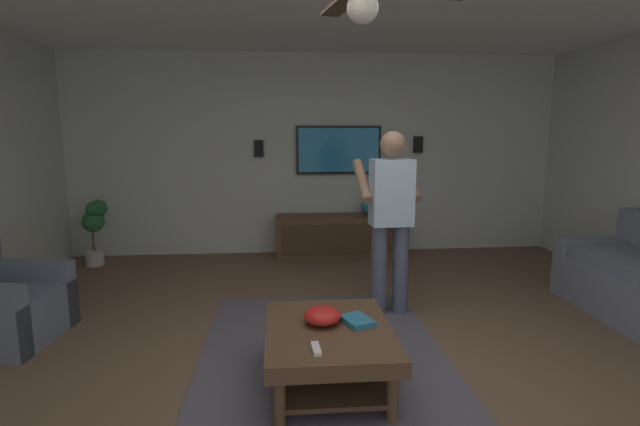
{
  "coord_description": "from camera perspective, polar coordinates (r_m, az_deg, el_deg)",
  "views": [
    {
      "loc": [
        -2.93,
        0.5,
        1.63
      ],
      "look_at": [
        1.02,
        0.16,
        0.95
      ],
      "focal_mm": 26.46,
      "sensor_mm": 36.0,
      "label": 1
    }
  ],
  "objects": [
    {
      "name": "ground_plane",
      "position": [
        3.4,
        4.39,
        -18.99
      ],
      "size": [
        8.13,
        8.13,
        0.0
      ],
      "primitive_type": "plane",
      "color": "brown"
    },
    {
      "name": "wall_back_tv",
      "position": [
        6.4,
        -0.48,
        7.02
      ],
      "size": [
        0.1,
        6.69,
        2.65
      ],
      "primitive_type": "cube",
      "color": "#B2B7AD",
      "rests_on": "ground"
    },
    {
      "name": "area_rug",
      "position": [
        3.45,
        0.68,
        -18.39
      ],
      "size": [
        2.9,
        1.81,
        0.01
      ],
      "primitive_type": "cube",
      "color": "#514C56",
      "rests_on": "ground"
    },
    {
      "name": "coffee_table",
      "position": [
        3.14,
        1.07,
        -15.44
      ],
      "size": [
        1.0,
        0.8,
        0.4
      ],
      "color": "#513823",
      "rests_on": "ground"
    },
    {
      "name": "media_console",
      "position": [
        6.24,
        2.48,
        -2.78
      ],
      "size": [
        0.45,
        1.7,
        0.55
      ],
      "rotation": [
        0.0,
        0.0,
        3.14
      ],
      "color": "#513823",
      "rests_on": "ground"
    },
    {
      "name": "tv",
      "position": [
        6.34,
        2.27,
        7.63
      ],
      "size": [
        0.05,
        1.13,
        0.64
      ],
      "rotation": [
        0.0,
        0.0,
        3.14
      ],
      "color": "black"
    },
    {
      "name": "person_standing",
      "position": [
        4.21,
        8.52,
        0.1
      ],
      "size": [
        0.55,
        0.56,
        1.64
      ],
      "rotation": [
        0.0,
        0.0,
        0.06
      ],
      "color": "#4C5166",
      "rests_on": "ground"
    },
    {
      "name": "potted_plant_short",
      "position": [
        6.36,
        -25.63,
        -1.23
      ],
      "size": [
        0.26,
        0.31,
        0.82
      ],
      "color": "#B7B2A8",
      "rests_on": "ground"
    },
    {
      "name": "bowl",
      "position": [
        3.13,
        0.31,
        -12.29
      ],
      "size": [
        0.25,
        0.25,
        0.11
      ],
      "primitive_type": "ellipsoid",
      "color": "red",
      "rests_on": "coffee_table"
    },
    {
      "name": "remote_white",
      "position": [
        2.8,
        -0.47,
        -16.09
      ],
      "size": [
        0.15,
        0.05,
        0.02
      ],
      "primitive_type": "cube",
      "rotation": [
        0.0,
        0.0,
        0.05
      ],
      "color": "white",
      "rests_on": "coffee_table"
    },
    {
      "name": "book",
      "position": [
        3.16,
        4.48,
        -12.86
      ],
      "size": [
        0.26,
        0.23,
        0.04
      ],
      "primitive_type": "cube",
      "rotation": [
        0.0,
        0.0,
        3.51
      ],
      "color": "teal",
      "rests_on": "coffee_table"
    },
    {
      "name": "vase_round",
      "position": [
        6.26,
        5.98,
        0.8
      ],
      "size": [
        0.22,
        0.22,
        0.22
      ],
      "primitive_type": "sphere",
      "color": "teal",
      "rests_on": "media_console"
    },
    {
      "name": "wall_speaker_left",
      "position": [
        6.57,
        11.79,
        8.11
      ],
      "size": [
        0.06,
        0.12,
        0.22
      ],
      "primitive_type": "cube",
      "color": "black"
    },
    {
      "name": "wall_speaker_right",
      "position": [
        6.3,
        -7.41,
        7.75
      ],
      "size": [
        0.06,
        0.12,
        0.22
      ],
      "primitive_type": "cube",
      "color": "black"
    }
  ]
}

